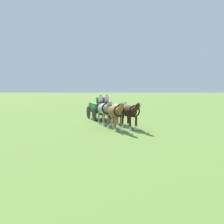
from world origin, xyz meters
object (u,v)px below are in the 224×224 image
Objects in this scene: draft_horse_rear_near at (118,110)px; draft_horse_rear_off at (104,109)px; show_wagon at (99,108)px; draft_horse_lead_off at (115,112)px; draft_horse_lead_near at (130,112)px.

draft_horse_rear_near is 1.30m from draft_horse_rear_off.
draft_horse_rear_near is (3.01, 1.90, 0.13)m from show_wagon.
show_wagon reaches higher than draft_horse_rear_near.
draft_horse_lead_off reaches higher than draft_horse_rear_off.
show_wagon reaches higher than draft_horse_rear_off.
draft_horse_rear_near is 0.96× the size of draft_horse_lead_near.
draft_horse_lead_near is at bearing 21.71° from draft_horse_rear_near.
show_wagon is at bearing -164.37° from draft_horse_lead_off.
draft_horse_lead_near is (1.94, 2.17, -0.03)m from draft_horse_rear_off.
draft_horse_rear_off is at bearing -158.29° from draft_horse_lead_off.
draft_horse_rear_off is at bearing -131.74° from draft_horse_lead_near.
draft_horse_lead_off is (0.49, -1.20, 0.04)m from draft_horse_lead_near.
draft_horse_lead_off is (2.90, -0.24, 0.07)m from draft_horse_rear_near.
draft_horse_rear_near is 2.59m from draft_horse_lead_near.
draft_horse_rear_near is at bearing -158.29° from draft_horse_lead_near.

